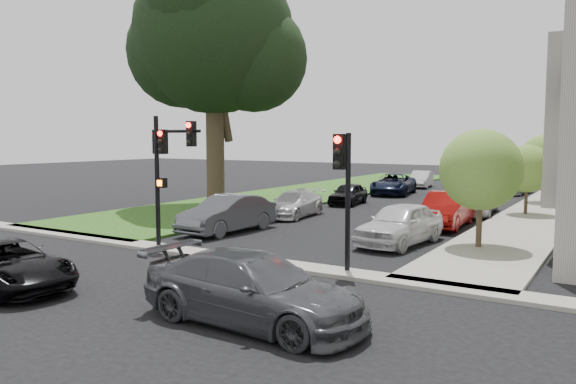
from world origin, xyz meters
The scene contains 21 objects.
ground centered at (0.00, 0.00, 0.00)m, with size 140.00×140.00×0.00m, color black.
grass_strip centered at (-9.00, 24.00, 0.06)m, with size 8.00×44.00×0.12m, color #12390A.
sidewalk_right centered at (6.75, 24.00, 0.06)m, with size 3.50×44.00×0.12m, color #9D9B87.
sidewalk_cross centered at (0.00, 2.00, 0.06)m, with size 60.00×1.00×0.12m, color #9D9B87.
eucalyptus centered at (-9.51, 12.50, 9.73)m, with size 10.06×9.13×14.25m.
small_tree_a centered at (6.20, 7.86, 2.86)m, with size 2.87×2.87×4.30m.
small_tree_b centered at (6.20, 18.11, 2.43)m, with size 2.44×2.44×3.65m.
small_tree_c centered at (6.20, 24.32, 2.79)m, with size 2.80×2.80×4.20m.
traffic_signal_main centered at (-3.43, 2.23, 3.28)m, with size 2.32×0.60×4.76m.
traffic_signal_secondary centered at (3.61, 2.19, 2.87)m, with size 0.51×0.42×4.12m.
car_cross_near centered at (-3.22, -3.99, 0.64)m, with size 2.13×4.61×1.28m, color black.
car_cross_far centered at (3.93, -2.84, 0.76)m, with size 2.13×5.23×1.52m, color #3F4247.
car_parked_0 centered at (3.45, 7.38, 0.79)m, with size 1.86×4.62×1.58m, color silver.
car_parked_1 centered at (3.73, 12.46, 0.78)m, with size 1.65×4.73×1.56m, color maroon.
car_parked_2 centered at (3.48, 17.36, 0.79)m, with size 2.61×5.67×1.58m, color silver.
car_parked_4 centered at (3.57, 30.04, 0.68)m, with size 1.89×4.66×1.35m, color #999BA0.
car_parked_5 centered at (-3.73, 6.21, 0.79)m, with size 1.67×4.79×1.58m, color #3F4247.
car_parked_6 centered at (-3.79, 11.74, 0.65)m, with size 1.82×4.49×1.30m, color silver.
car_parked_7 centered at (-3.72, 17.97, 0.65)m, with size 1.54×3.82×1.30m, color black.
car_parked_8 centered at (-3.58, 25.06, 0.74)m, with size 2.45×5.31×1.47m, color black.
car_parked_9 centered at (-3.75, 31.69, 0.67)m, with size 1.41×4.04×1.33m, color silver.
Camera 1 is at (10.72, -12.46, 3.96)m, focal length 35.00 mm.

